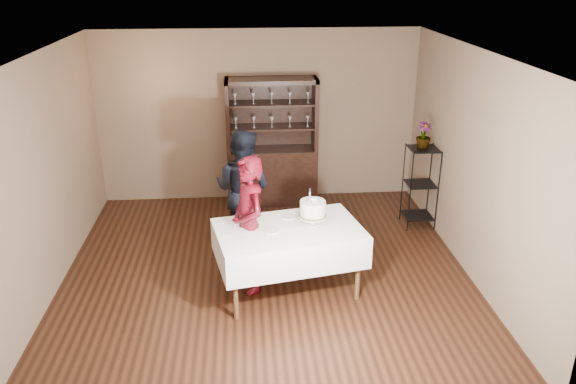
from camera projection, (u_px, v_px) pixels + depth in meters
name	position (u px, v px, depth m)	size (l,w,h in m)	color
floor	(267.00, 272.00, 7.05)	(5.00, 5.00, 0.00)	black
ceiling	(263.00, 54.00, 6.02)	(5.00, 5.00, 0.00)	white
back_wall	(258.00, 117.00, 8.84)	(5.00, 0.02, 2.70)	brown
wall_left	(44.00, 178.00, 6.35)	(0.02, 5.00, 2.70)	brown
wall_right	(473.00, 166.00, 6.72)	(0.02, 5.00, 2.70)	brown
china_hutch	(272.00, 163.00, 8.89)	(1.40, 0.48, 2.00)	black
plant_etagere	(420.00, 184.00, 8.08)	(0.42, 0.42, 1.20)	black
cake_table	(289.00, 243.00, 6.42)	(1.80, 1.31, 0.82)	silver
woman	(249.00, 225.00, 6.42)	(0.60, 0.39, 1.64)	#3C0509
man	(243.00, 189.00, 7.43)	(0.80, 0.62, 1.64)	black
cake	(313.00, 210.00, 6.38)	(0.38, 0.38, 0.45)	silver
plate_near	(272.00, 231.00, 6.28)	(0.18, 0.18, 0.01)	silver
plate_far	(289.00, 216.00, 6.62)	(0.17, 0.17, 0.01)	silver
potted_plant	(424.00, 135.00, 7.82)	(0.20, 0.20, 0.37)	#47622F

